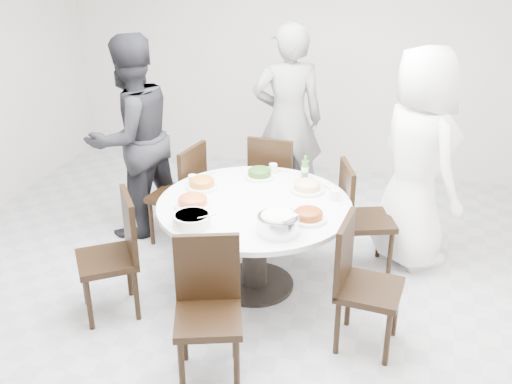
% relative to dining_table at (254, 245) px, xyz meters
% --- Properties ---
extents(floor, '(6.00, 6.00, 0.01)m').
position_rel_dining_table_xyz_m(floor, '(0.06, -0.32, -0.38)').
color(floor, '#ABACB0').
rests_on(floor, ground).
extents(wall_back, '(6.00, 0.01, 2.80)m').
position_rel_dining_table_xyz_m(wall_back, '(0.06, 2.68, 1.02)').
color(wall_back, beige).
rests_on(wall_back, ground).
extents(dining_table, '(1.50, 1.50, 0.75)m').
position_rel_dining_table_xyz_m(dining_table, '(0.00, 0.00, 0.00)').
color(dining_table, white).
rests_on(dining_table, floor).
extents(chair_ne, '(0.54, 0.54, 0.95)m').
position_rel_dining_table_xyz_m(chair_ne, '(0.83, 0.51, 0.10)').
color(chair_ne, black).
rests_on(chair_ne, floor).
extents(chair_n, '(0.45, 0.45, 0.95)m').
position_rel_dining_table_xyz_m(chair_n, '(-0.08, 1.09, 0.10)').
color(chair_n, black).
rests_on(chair_n, floor).
extents(chair_nw, '(0.49, 0.49, 0.95)m').
position_rel_dining_table_xyz_m(chair_nw, '(-0.88, 0.56, 0.10)').
color(chair_nw, black).
rests_on(chair_nw, floor).
extents(chair_sw, '(0.58, 0.58, 0.95)m').
position_rel_dining_table_xyz_m(chair_sw, '(-0.96, -0.62, 0.10)').
color(chair_sw, black).
rests_on(chair_sw, floor).
extents(chair_s, '(0.53, 0.53, 0.95)m').
position_rel_dining_table_xyz_m(chair_s, '(-0.01, -1.10, 0.10)').
color(chair_s, black).
rests_on(chair_s, floor).
extents(chair_se, '(0.46, 0.46, 0.95)m').
position_rel_dining_table_xyz_m(chair_se, '(0.95, -0.51, 0.10)').
color(chair_se, black).
rests_on(chair_se, floor).
extents(diner_right, '(1.02, 1.09, 1.87)m').
position_rel_dining_table_xyz_m(diner_right, '(1.19, 0.78, 0.56)').
color(diner_right, white).
rests_on(diner_right, floor).
extents(diner_middle, '(0.80, 0.65, 1.90)m').
position_rel_dining_table_xyz_m(diner_middle, '(-0.06, 1.46, 0.57)').
color(diner_middle, black).
rests_on(diner_middle, floor).
extents(diner_left, '(1.06, 1.13, 1.86)m').
position_rel_dining_table_xyz_m(diner_left, '(-1.33, 0.67, 0.56)').
color(diner_left, black).
rests_on(diner_left, floor).
extents(dish_greens, '(0.25, 0.25, 0.06)m').
position_rel_dining_table_xyz_m(dish_greens, '(-0.08, 0.48, 0.41)').
color(dish_greens, white).
rests_on(dish_greens, dining_table).
extents(dish_pale, '(0.27, 0.27, 0.07)m').
position_rel_dining_table_xyz_m(dish_pale, '(0.35, 0.32, 0.41)').
color(dish_pale, white).
rests_on(dish_pale, dining_table).
extents(dish_orange, '(0.26, 0.26, 0.07)m').
position_rel_dining_table_xyz_m(dish_orange, '(-0.48, 0.16, 0.41)').
color(dish_orange, white).
rests_on(dish_orange, dining_table).
extents(dish_redbrown, '(0.27, 0.27, 0.07)m').
position_rel_dining_table_xyz_m(dish_redbrown, '(0.45, -0.18, 0.41)').
color(dish_redbrown, white).
rests_on(dish_redbrown, dining_table).
extents(dish_tofu, '(0.28, 0.28, 0.07)m').
position_rel_dining_table_xyz_m(dish_tofu, '(-0.43, -0.18, 0.41)').
color(dish_tofu, white).
rests_on(dish_tofu, dining_table).
extents(rice_bowl, '(0.29, 0.29, 0.13)m').
position_rel_dining_table_xyz_m(rice_bowl, '(0.28, -0.41, 0.44)').
color(rice_bowl, silver).
rests_on(rice_bowl, dining_table).
extents(soup_bowl, '(0.27, 0.27, 0.08)m').
position_rel_dining_table_xyz_m(soup_bowl, '(-0.33, -0.46, 0.42)').
color(soup_bowl, white).
rests_on(soup_bowl, dining_table).
extents(beverage_bottle, '(0.06, 0.06, 0.21)m').
position_rel_dining_table_xyz_m(beverage_bottle, '(0.29, 0.56, 0.48)').
color(beverage_bottle, '#39742E').
rests_on(beverage_bottle, dining_table).
extents(tea_cups, '(0.07, 0.07, 0.08)m').
position_rel_dining_table_xyz_m(tea_cups, '(0.00, 0.59, 0.42)').
color(tea_cups, white).
rests_on(tea_cups, dining_table).
extents(chopsticks, '(0.24, 0.04, 0.01)m').
position_rel_dining_table_xyz_m(chopsticks, '(0.00, 0.70, 0.38)').
color(chopsticks, tan).
rests_on(chopsticks, dining_table).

